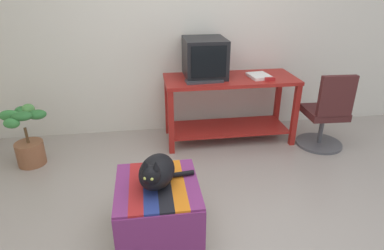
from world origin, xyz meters
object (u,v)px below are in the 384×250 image
Objects in this scene: potted_plant at (28,139)px; office_chair at (326,116)px; desk at (229,98)px; stapler at (270,79)px; keyboard at (204,81)px; cat at (157,172)px; book at (259,76)px; tv_monitor at (205,58)px; ottoman_with_blanket at (158,209)px.

potted_plant is 3.21m from office_chair.
stapler reaches higher than desk.
keyboard reaches higher than potted_plant.
cat is 1.87m from stapler.
tv_monitor is at bearing 159.71° from book.
tv_monitor is 1.88m from ottoman_with_blanket.
potted_plant is at bearing -179.68° from keyboard.
cat is 0.72× the size of potted_plant.
ottoman_with_blanket is (-0.92, -1.51, -0.30)m from desk.
ottoman_with_blanket is 5.99× the size of stapler.
book is 0.41× the size of ottoman_with_blanket.
cat is 0.51× the size of office_chair.
desk is 1.10m from office_chair.
book is at bearing -12.94° from tv_monitor.
potted_plant is 2.63m from stapler.
office_chair reaches higher than desk.
office_chair is (1.35, -0.24, -0.39)m from keyboard.
keyboard is 0.61× the size of ottoman_with_blanket.
book reaches higher than keyboard.
tv_monitor is 1.30× the size of keyboard.
ottoman_with_blanket is 1.94m from stapler.
potted_plant is (-1.86, -0.15, -0.49)m from keyboard.
stapler is (2.58, 0.08, 0.50)m from potted_plant.
desk is 13.60× the size of stapler.
desk is at bearing 63.96° from stapler.
stapler is (1.31, 1.31, 0.57)m from ottoman_with_blanket.
ottoman_with_blanket is 0.74× the size of office_chair.
keyboard is 3.64× the size of stapler.
book is 0.16m from stapler.
potted_plant is (-2.51, -0.23, -0.50)m from book.
keyboard is at bearing 66.71° from ottoman_with_blanket.
desk is 1.77m from cat.
keyboard is at bearing -7.50° from office_chair.
keyboard is at bearing -100.39° from tv_monitor.
ottoman_with_blanket is (-0.63, -1.60, -0.76)m from tv_monitor.
potted_plant reaches higher than ottoman_with_blanket.
office_chair is at bearing -19.54° from tv_monitor.
book is (0.65, 0.09, 0.00)m from keyboard.
potted_plant is (-2.19, -0.28, -0.23)m from desk.
cat is at bearing -111.23° from tv_monitor.
desk is 1.68× the size of office_chair.
tv_monitor is at bearing 67.13° from stapler.
cat is 4.14× the size of stapler.
potted_plant is 5.72× the size of stapler.
office_chair is (3.21, -0.10, 0.10)m from potted_plant.
book reaches higher than potted_plant.
desk is 0.54m from tv_monitor.
potted_plant is at bearing -168.59° from tv_monitor.
tv_monitor is 1.51m from office_chair.
potted_plant is at bearing 0.94° from office_chair.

